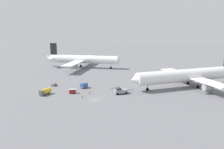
% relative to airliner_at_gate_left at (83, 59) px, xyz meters
% --- Properties ---
extents(ground_plane, '(600.00, 600.00, 0.00)m').
position_rel_airliner_at_gate_left_xyz_m(ground_plane, '(22.37, -62.90, -5.42)').
color(ground_plane, slate).
extents(airliner_at_gate_left, '(49.72, 48.73, 15.45)m').
position_rel_airliner_at_gate_left_xyz_m(airliner_at_gate_left, '(0.00, 0.00, 0.00)').
color(airliner_at_gate_left, white).
rests_on(airliner_at_gate_left, ground).
extents(airliner_being_pushed, '(49.07, 38.78, 15.37)m').
position_rel_airliner_at_gate_left_xyz_m(airliner_being_pushed, '(58.37, -39.20, -0.30)').
color(airliner_being_pushed, white).
rests_on(airliner_being_pushed, ground).
extents(pushback_tug, '(8.05, 5.23, 2.87)m').
position_rel_airliner_at_gate_left_xyz_m(pushback_tug, '(30.60, -54.21, -4.20)').
color(pushback_tug, gray).
rests_on(pushback_tug, ground).
extents(gse_container_dolly_flat, '(3.52, 3.87, 2.15)m').
position_rel_airliner_at_gate_left_xyz_m(gse_container_dolly_flat, '(14.09, -48.10, -4.24)').
color(gse_container_dolly_flat, slate).
rests_on(gse_container_dolly_flat, ground).
extents(gse_gpu_cart_small, '(1.81, 2.25, 1.90)m').
position_rel_airliner_at_gate_left_xyz_m(gse_gpu_cart_small, '(-0.11, -46.64, -4.62)').
color(gse_gpu_cart_small, gray).
rests_on(gse_gpu_cart_small, ground).
extents(gse_baggage_cart_near_cluster, '(3.01, 2.13, 1.71)m').
position_rel_airliner_at_gate_left_xyz_m(gse_baggage_cart_near_cluster, '(11.81, -56.68, -4.55)').
color(gse_baggage_cart_near_cluster, red).
rests_on(gse_baggage_cart_near_cluster, ground).
extents(gse_fuel_bowser_stubby, '(3.52, 5.25, 2.40)m').
position_rel_airliner_at_gate_left_xyz_m(gse_fuel_bowser_stubby, '(1.93, -60.18, -4.08)').
color(gse_fuel_bowser_stubby, gold).
rests_on(gse_fuel_bowser_stubby, ground).
extents(ground_crew_ramp_agent_by_cones, '(0.36, 0.48, 1.75)m').
position_rel_airliner_at_gate_left_xyz_m(ground_crew_ramp_agent_by_cones, '(18.75, -56.58, -4.50)').
color(ground_crew_ramp_agent_by_cones, '#4C4C51').
rests_on(ground_crew_ramp_agent_by_cones, ground).
extents(ground_crew_marshaller_foreground, '(0.36, 0.50, 1.60)m').
position_rel_airliner_at_gate_left_xyz_m(ground_crew_marshaller_foreground, '(26.43, -48.47, -4.59)').
color(ground_crew_marshaller_foreground, black).
rests_on(ground_crew_marshaller_foreground, ground).
extents(ground_crew_wing_walker_right, '(0.36, 0.36, 1.76)m').
position_rel_airliner_at_gate_left_xyz_m(ground_crew_wing_walker_right, '(17.14, -61.77, -4.50)').
color(ground_crew_wing_walker_right, '#4C4C51').
rests_on(ground_crew_wing_walker_right, ground).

